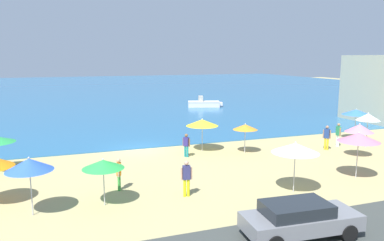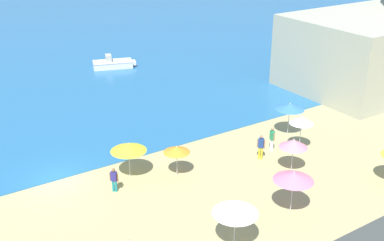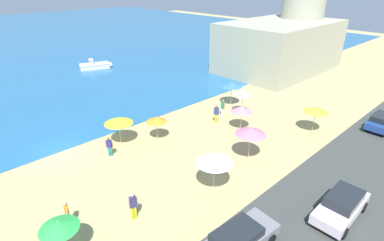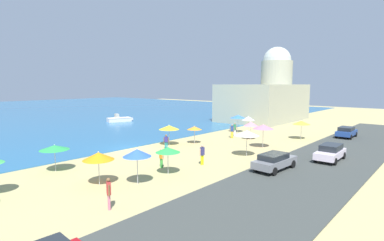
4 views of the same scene
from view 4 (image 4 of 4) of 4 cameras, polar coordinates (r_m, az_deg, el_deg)
ground_plane at (r=33.45m, az=-11.97°, el=-5.27°), size 160.00×160.00×0.00m
coastal_road at (r=22.30m, az=17.69°, el=-11.57°), size 80.00×8.00×0.06m
beach_umbrella_0 at (r=21.75m, az=-17.40°, el=-6.50°), size 2.16×2.16×2.38m
beach_umbrella_1 at (r=38.45m, az=11.16°, el=-0.65°), size 1.88×1.88×2.34m
beach_umbrella_2 at (r=29.40m, az=10.41°, el=-2.37°), size 2.36×2.36×2.61m
beach_umbrella_4 at (r=21.15m, az=-10.42°, el=-6.09°), size 1.97×1.97×2.59m
beach_umbrella_5 at (r=33.71m, az=13.43°, el=-1.17°), size 2.29×2.29×2.65m
beach_umbrella_7 at (r=35.11m, az=0.49°, el=-1.44°), size 1.74×1.74×2.13m
beach_umbrella_8 at (r=40.31m, az=20.13°, el=-0.38°), size 2.15×2.15×2.46m
beach_umbrella_9 at (r=26.38m, az=-24.73°, el=-4.71°), size 2.29×2.29×2.21m
beach_umbrella_10 at (r=34.23m, az=-4.40°, el=-1.32°), size 2.32×2.32×2.39m
beach_umbrella_11 at (r=41.63m, az=10.67°, el=0.40°), size 1.72×1.72×2.67m
beach_umbrella_12 at (r=43.81m, az=8.75°, el=0.74°), size 2.22×2.22×2.61m
beach_umbrella_13 at (r=23.25m, az=-4.62°, el=-5.60°), size 1.90×1.90×2.22m
bather_0 at (r=25.36m, az=-5.86°, el=-6.90°), size 0.29×0.56×1.67m
bather_1 at (r=40.82m, az=8.16°, el=-1.54°), size 0.28×0.56×1.81m
bather_2 at (r=32.47m, az=-4.95°, el=-3.89°), size 0.41×0.45×1.61m
bather_3 at (r=26.10m, az=1.96°, el=-6.29°), size 0.57×0.26×1.80m
bather_4 at (r=39.28m, az=7.63°, el=-1.86°), size 0.39×0.48×1.81m
bather_5 at (r=17.72m, az=-15.57°, el=-12.94°), size 0.36×0.51×1.83m
parked_car_1 at (r=30.20m, az=24.86°, el=-5.47°), size 4.25×1.90×1.46m
parked_car_2 at (r=25.43m, az=15.42°, el=-7.41°), size 4.51×2.10×1.36m
parked_car_3 at (r=43.99m, az=27.33°, el=-1.92°), size 3.99×1.91×1.40m
skiff_nearshore at (r=57.34m, az=-13.68°, el=0.23°), size 4.85×3.07×1.48m
harbor_fortress at (r=60.85m, az=14.19°, el=4.59°), size 17.68×11.27×14.48m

